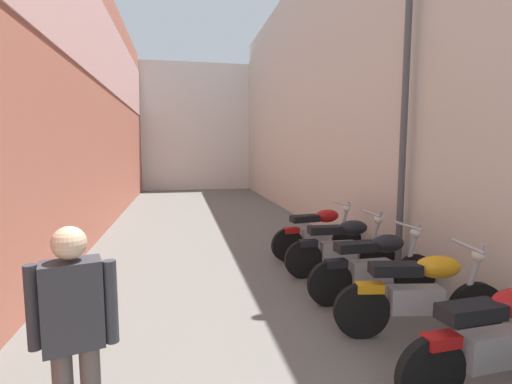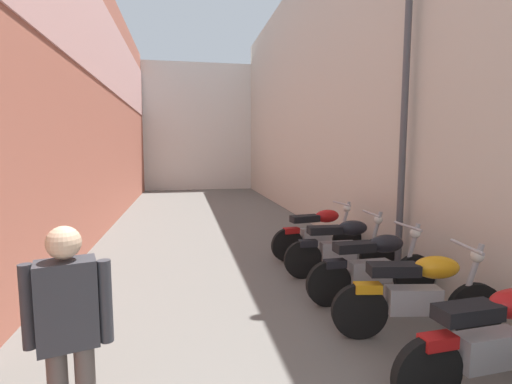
% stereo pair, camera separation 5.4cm
% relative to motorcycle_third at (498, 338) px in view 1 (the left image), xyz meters
% --- Properties ---
extents(ground_plane, '(35.45, 35.45, 0.00)m').
position_rel_motorcycle_third_xyz_m(ground_plane, '(-1.69, 4.80, -0.50)').
color(ground_plane, '#66635E').
extents(building_left, '(0.45, 19.45, 6.40)m').
position_rel_motorcycle_third_xyz_m(building_left, '(-4.51, 6.75, 2.73)').
color(building_left, '#B76651').
rests_on(building_left, ground).
extents(building_right, '(0.45, 19.45, 7.00)m').
position_rel_motorcycle_third_xyz_m(building_right, '(1.14, 6.79, 3.00)').
color(building_right, beige).
rests_on(building_right, ground).
extents(building_far_end, '(8.26, 2.00, 6.18)m').
position_rel_motorcycle_third_xyz_m(building_far_end, '(-1.69, 17.52, 2.59)').
color(building_far_end, silver).
rests_on(building_far_end, ground).
extents(motorcycle_third, '(1.85, 0.58, 1.04)m').
position_rel_motorcycle_third_xyz_m(motorcycle_third, '(0.00, 0.00, 0.00)').
color(motorcycle_third, black).
rests_on(motorcycle_third, ground).
extents(motorcycle_fourth, '(1.84, 0.58, 1.04)m').
position_rel_motorcycle_third_xyz_m(motorcycle_fourth, '(-0.00, 1.01, 0.00)').
color(motorcycle_fourth, black).
rests_on(motorcycle_fourth, ground).
extents(motorcycle_fifth, '(1.85, 0.58, 1.04)m').
position_rel_motorcycle_third_xyz_m(motorcycle_fifth, '(0.00, 1.99, 0.00)').
color(motorcycle_fifth, black).
rests_on(motorcycle_fifth, ground).
extents(motorcycle_sixth, '(1.85, 0.58, 1.04)m').
position_rel_motorcycle_third_xyz_m(motorcycle_sixth, '(0.00, 3.02, 0.00)').
color(motorcycle_sixth, black).
rests_on(motorcycle_sixth, ground).
extents(motorcycle_seventh, '(1.84, 0.58, 1.04)m').
position_rel_motorcycle_third_xyz_m(motorcycle_seventh, '(-0.00, 4.07, 0.00)').
color(motorcycle_seventh, black).
rests_on(motorcycle_seventh, ground).
extents(pedestrian_mid_alley, '(0.52, 0.28, 1.57)m').
position_rel_motorcycle_third_xyz_m(pedestrian_mid_alley, '(-3.15, -0.10, 0.42)').
color(pedestrian_mid_alley, '#564C47').
rests_on(pedestrian_mid_alley, ground).
extents(street_lamp, '(0.79, 0.18, 5.00)m').
position_rel_motorcycle_third_xyz_m(street_lamp, '(0.70, 2.71, 2.40)').
color(street_lamp, '#47474C').
rests_on(street_lamp, ground).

